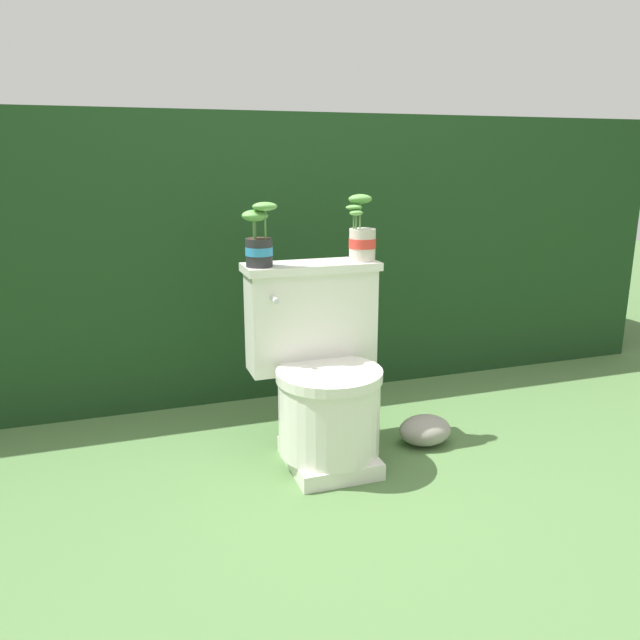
% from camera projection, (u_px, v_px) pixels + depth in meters
% --- Properties ---
extents(ground_plane, '(12.00, 12.00, 0.00)m').
position_uv_depth(ground_plane, '(349.00, 466.00, 2.27)').
color(ground_plane, '#4C703D').
extents(hedge_backdrop, '(3.94, 0.90, 1.28)m').
position_uv_depth(hedge_backdrop, '(265.00, 247.00, 3.21)').
color(hedge_backdrop, '#193819').
rests_on(hedge_backdrop, ground).
extents(toilet, '(0.50, 0.48, 0.71)m').
position_uv_depth(toilet, '(322.00, 375.00, 2.27)').
color(toilet, silver).
rests_on(toilet, ground).
extents(potted_plant_left, '(0.12, 0.10, 0.23)m').
position_uv_depth(potted_plant_left, '(259.00, 239.00, 2.18)').
color(potted_plant_left, '#262628').
rests_on(potted_plant_left, toilet).
extents(potted_plant_midleft, '(0.12, 0.10, 0.24)m').
position_uv_depth(potted_plant_midleft, '(362.00, 237.00, 2.31)').
color(potted_plant_midleft, beige).
rests_on(potted_plant_midleft, toilet).
extents(garden_stone, '(0.21, 0.17, 0.11)m').
position_uv_depth(garden_stone, '(425.00, 430.00, 2.43)').
color(garden_stone, gray).
rests_on(garden_stone, ground).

